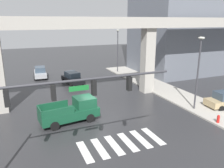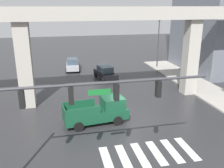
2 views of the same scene
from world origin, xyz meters
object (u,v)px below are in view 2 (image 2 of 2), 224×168
Objects in this scene: sedan_black at (105,73)px; pickup_truck at (99,111)px; street_lamp_far_north at (158,38)px; street_lamp_mid_block at (188,47)px; sedan_silver at (73,64)px; traffic_signal_mast at (68,104)px.

pickup_truck is at bearing -103.49° from sedan_black.
street_lamp_mid_block is at bearing -90.00° from street_lamp_far_north.
street_lamp_mid_block is 8.54m from street_lamp_far_north.
pickup_truck is 20.53m from street_lamp_far_north.
sedan_silver is 0.40× the size of traffic_signal_mast.
traffic_signal_mast is (-2.61, -6.95, 3.68)m from pickup_truck.
sedan_silver is 0.61× the size of street_lamp_mid_block.
sedan_silver is at bearing 86.04° from traffic_signal_mast.
traffic_signal_mast is 20.68m from street_lamp_mid_block.
pickup_truck is 1.16× the size of sedan_black.
sedan_silver is 16.49m from street_lamp_mid_block.
street_lamp_mid_block is at bearing -37.58° from sedan_silver.
street_lamp_mid_block is 1.00× the size of street_lamp_far_north.
street_lamp_far_north is at bearing 54.19° from pickup_truck.
street_lamp_far_north reaches higher than sedan_black.
pickup_truck reaches higher than sedan_black.
street_lamp_far_north is (8.93, 4.29, 3.70)m from sedan_black.
sedan_silver is 24.96m from traffic_signal_mast.
street_lamp_mid_block reaches higher than traffic_signal_mast.
traffic_signal_mast is at bearing -106.14° from sedan_black.
sedan_black is at bearing 154.54° from street_lamp_mid_block.
street_lamp_mid_block reaches higher than sedan_black.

